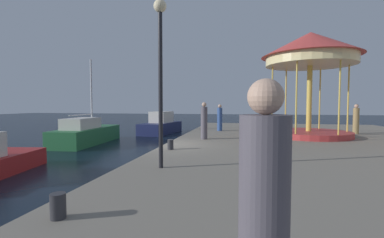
% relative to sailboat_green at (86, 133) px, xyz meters
% --- Properties ---
extents(ground_plane, '(120.00, 120.00, 0.00)m').
position_rel_sailboat_green_xyz_m(ground_plane, '(6.70, -4.36, -0.68)').
color(ground_plane, black).
extents(quay_dock, '(14.64, 28.92, 0.80)m').
position_rel_sailboat_green_xyz_m(quay_dock, '(14.01, -4.36, -0.28)').
color(quay_dock, gray).
rests_on(quay_dock, ground).
extents(sailboat_green, '(2.38, 6.11, 5.65)m').
position_rel_sailboat_green_xyz_m(sailboat_green, '(0.00, 0.00, 0.00)').
color(sailboat_green, '#236638').
rests_on(sailboat_green, ground).
extents(motorboat_navy, '(2.70, 5.42, 1.96)m').
position_rel_sailboat_green_xyz_m(motorboat_navy, '(2.91, 7.02, 0.04)').
color(motorboat_navy, '#19214C').
rests_on(motorboat_navy, ground).
extents(carousel, '(5.29, 5.29, 5.78)m').
position_rel_sailboat_green_xyz_m(carousel, '(13.78, 0.03, 4.48)').
color(carousel, '#B23333').
rests_on(carousel, quay_dock).
extents(lamp_post_mid_promenade, '(0.36, 0.36, 4.68)m').
position_rel_sailboat_green_xyz_m(lamp_post_mid_promenade, '(7.90, -8.70, 3.28)').
color(lamp_post_mid_promenade, black).
rests_on(lamp_post_mid_promenade, quay_dock).
extents(bollard_north, '(0.24, 0.24, 0.40)m').
position_rel_sailboat_green_xyz_m(bollard_north, '(7.22, 3.46, 0.32)').
color(bollard_north, '#2D2D33').
rests_on(bollard_north, quay_dock).
extents(bollard_south, '(0.24, 0.24, 0.40)m').
position_rel_sailboat_green_xyz_m(bollard_south, '(7.33, -5.67, 0.32)').
color(bollard_south, '#2D2D33').
rests_on(bollard_south, quay_dock).
extents(bollard_center, '(0.24, 0.24, 0.40)m').
position_rel_sailboat_green_xyz_m(bollard_center, '(7.34, -12.26, 0.32)').
color(bollard_center, '#2D2D33').
rests_on(bollard_center, quay_dock).
extents(person_far_corner, '(0.34, 0.34, 1.91)m').
position_rel_sailboat_green_xyz_m(person_far_corner, '(8.19, -2.27, 1.02)').
color(person_far_corner, '#514C56').
rests_on(person_far_corner, quay_dock).
extents(person_near_carousel, '(0.34, 0.34, 1.97)m').
position_rel_sailboat_green_xyz_m(person_near_carousel, '(10.33, -14.08, 1.05)').
color(person_near_carousel, '#514C56').
rests_on(person_near_carousel, quay_dock).
extents(person_by_the_water, '(0.34, 0.34, 1.81)m').
position_rel_sailboat_green_xyz_m(person_by_the_water, '(8.59, 2.31, 0.97)').
color(person_by_the_water, '#2D4C8C').
rests_on(person_by_the_water, quay_dock).
extents(person_mid_promenade, '(0.34, 0.34, 1.82)m').
position_rel_sailboat_green_xyz_m(person_mid_promenade, '(16.94, 2.02, 0.97)').
color(person_mid_promenade, '#937A4C').
rests_on(person_mid_promenade, quay_dock).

